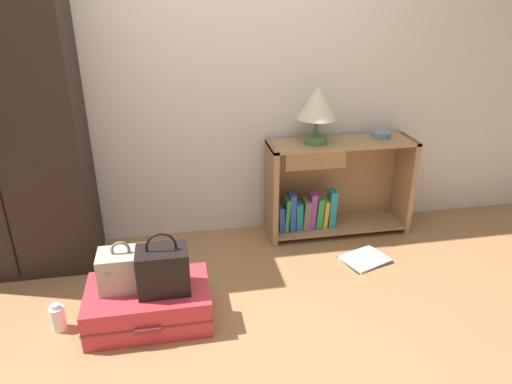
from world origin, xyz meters
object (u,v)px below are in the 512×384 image
Objects in this scene: table_lamp at (317,105)px; bottle at (58,318)px; open_book_on_floor at (365,259)px; bowl at (381,134)px; handbag at (163,269)px; bookshelf at (331,189)px; train_case at (123,269)px; suitcase_large at (149,304)px.

table_lamp is 2.11m from bottle.
bottle is 0.46× the size of open_book_on_floor.
bowl is 0.39× the size of handbag.
bowl is at bearing 28.94° from handbag.
table_lamp reaches higher than handbag.
bowl is at bearing 3.23° from bookshelf.
table_lamp is 1.42× the size of train_case.
train_case is 1.71× the size of bottle.
train_case is 0.78× the size of open_book_on_floor.
bookshelf reaches higher than suitcase_large.
bowl is at bearing 4.25° from table_lamp.
suitcase_large is at bearing -17.73° from train_case.
bookshelf is 2.94× the size of open_book_on_floor.
suitcase_large is (-1.73, -0.87, -0.65)m from bowl.
bookshelf is 0.55m from bowl.
suitcase_large is 0.50m from bottle.
suitcase_large is 1.53m from open_book_on_floor.
train_case is 0.23m from handbag.
handbag is (0.10, -0.03, 0.24)m from suitcase_large.
bookshelf is at bearing 31.80° from suitcase_large.
table_lamp is at bearing -175.75° from bowl.
bowl is at bearing 24.09° from train_case.
bottle is at bearing -154.49° from table_lamp.
bookshelf is 0.60m from open_book_on_floor.
bottle is 2.01m from open_book_on_floor.
train_case is (-0.12, 0.04, 0.22)m from suitcase_large.
train_case is (-1.49, -0.81, -0.02)m from bookshelf.
table_lamp is 1.69m from train_case.
suitcase_large is (-1.36, -0.85, -0.25)m from bookshelf.
bowl is 2.49m from bottle.
bowl is 0.83× the size of bottle.
handbag is at bearing -4.30° from bottle.
handbag is at bearing -19.09° from suitcase_large.
table_lamp reaches higher than bookshelf.
open_book_on_floor is (-0.25, -0.49, -0.75)m from bowl.
suitcase_large is at bearing -145.60° from table_lamp.
open_book_on_floor is at bearing -76.66° from bookshelf.
bowl reaches higher than train_case.
handbag is at bearing -18.34° from train_case.
train_case is at bearing -168.14° from open_book_on_floor.
open_book_on_floor is at bearing -59.48° from table_lamp.
bookshelf reaches higher than bottle.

